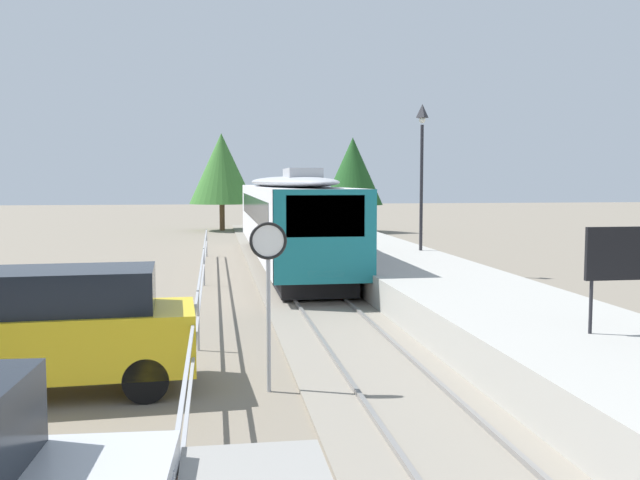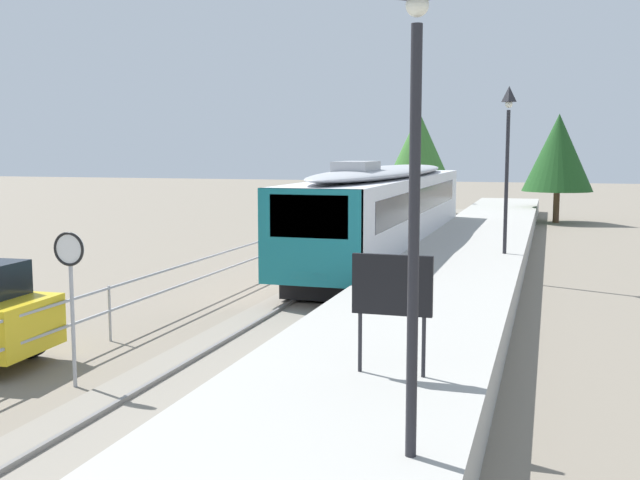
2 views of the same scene
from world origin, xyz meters
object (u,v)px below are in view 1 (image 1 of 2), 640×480
(speed_limit_sign, at_px, (268,264))
(parked_suv_yellow, at_px, (54,329))
(commuter_train, at_px, (288,213))
(platform_notice_board, at_px, (619,257))
(platform_lamp_mid_platform, at_px, (422,149))

(speed_limit_sign, xyz_separation_m, parked_suv_yellow, (-3.46, 0.49, -1.06))
(speed_limit_sign, bearing_deg, commuter_train, 82.98)
(platform_notice_board, xyz_separation_m, parked_suv_yellow, (-9.32, 0.96, -1.13))
(commuter_train, relative_size, platform_notice_board, 11.00)
(platform_lamp_mid_platform, bearing_deg, commuter_train, 143.86)
(parked_suv_yellow, bearing_deg, platform_notice_board, -5.87)
(platform_notice_board, height_order, parked_suv_yellow, platform_notice_board)
(platform_notice_board, distance_m, speed_limit_sign, 5.88)
(commuter_train, height_order, speed_limit_sign, commuter_train)
(commuter_train, bearing_deg, platform_notice_board, -77.78)
(commuter_train, height_order, parked_suv_yellow, commuter_train)
(platform_lamp_mid_platform, relative_size, parked_suv_yellow, 1.14)
(platform_notice_board, relative_size, speed_limit_sign, 0.64)
(platform_lamp_mid_platform, xyz_separation_m, parked_suv_yellow, (-10.14, -13.12, -3.56))
(commuter_train, distance_m, platform_lamp_mid_platform, 6.20)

